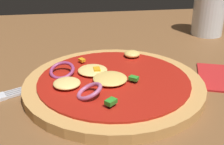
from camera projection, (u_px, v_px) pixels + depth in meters
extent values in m
cube|color=brown|center=(118.00, 92.00, 0.49)|extent=(1.17, 0.97, 0.03)
cylinder|color=tan|center=(114.00, 85.00, 0.46)|extent=(0.28, 0.28, 0.02)
cylinder|color=#A81C11|center=(114.00, 80.00, 0.46)|extent=(0.23, 0.23, 0.00)
ellipsoid|color=#E5BC60|center=(132.00, 54.00, 0.54)|extent=(0.03, 0.03, 0.01)
ellipsoid|color=#E5BC60|center=(110.00, 79.00, 0.45)|extent=(0.05, 0.05, 0.01)
ellipsoid|color=#EFCC72|center=(93.00, 70.00, 0.48)|extent=(0.05, 0.05, 0.01)
ellipsoid|color=#EFCC72|center=(67.00, 83.00, 0.44)|extent=(0.04, 0.04, 0.01)
torus|color=#B25984|center=(89.00, 91.00, 0.41)|extent=(0.04, 0.04, 0.02)
torus|color=#93386B|center=(62.00, 70.00, 0.47)|extent=(0.05, 0.05, 0.02)
cube|color=#2D8C28|center=(134.00, 78.00, 0.45)|extent=(0.02, 0.02, 0.01)
cube|color=#2D8C28|center=(111.00, 102.00, 0.38)|extent=(0.02, 0.02, 0.01)
cube|color=orange|center=(97.00, 70.00, 0.47)|extent=(0.01, 0.01, 0.01)
cube|color=orange|center=(96.00, 72.00, 0.47)|extent=(0.01, 0.01, 0.00)
cube|color=orange|center=(82.00, 60.00, 0.51)|extent=(0.01, 0.01, 0.00)
cube|color=silver|center=(21.00, 94.00, 0.45)|extent=(0.04, 0.02, 0.00)
cube|color=silver|center=(19.00, 92.00, 0.45)|extent=(0.04, 0.02, 0.00)
cube|color=silver|center=(18.00, 91.00, 0.46)|extent=(0.04, 0.02, 0.00)
cube|color=silver|center=(17.00, 90.00, 0.46)|extent=(0.04, 0.02, 0.00)
cylinder|color=silver|center=(210.00, 7.00, 0.70)|extent=(0.07, 0.07, 0.13)
cylinder|color=#C67214|center=(208.00, 17.00, 0.71)|extent=(0.06, 0.06, 0.08)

